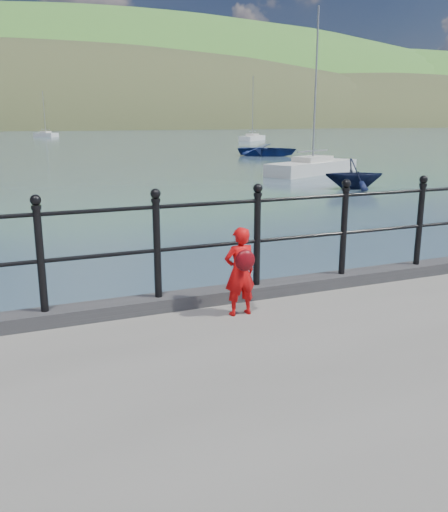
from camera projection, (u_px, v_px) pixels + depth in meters
name	position (u px, v px, depth m)	size (l,w,h in m)	color
ground	(205.00, 376.00, 6.62)	(600.00, 600.00, 0.00)	#2D4251
kerb	(209.00, 296.00, 6.22)	(60.00, 0.30, 0.15)	#28282B
railing	(209.00, 233.00, 6.03)	(18.11, 0.11, 1.20)	black
far_shore	(96.00, 179.00, 240.67)	(830.00, 200.00, 156.00)	#333A21
child	(240.00, 271.00, 5.73)	(0.36, 0.30, 0.96)	red
launch_blue	(268.00, 150.00, 46.23)	(3.59, 5.03, 1.04)	navy
launch_navy	(354.00, 174.00, 24.21)	(2.24, 2.60, 1.37)	black
sailboat_deep	(46.00, 135.00, 96.81)	(4.08, 5.40, 8.00)	silver
sailboat_far	(252.00, 138.00, 79.20)	(5.89, 5.77, 9.24)	white
sailboat_near	(312.00, 168.00, 31.07)	(6.87, 4.48, 9.15)	silver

